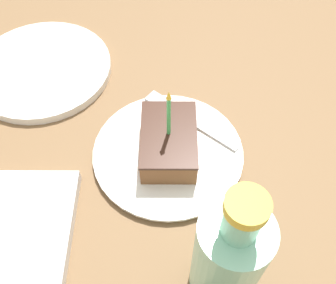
{
  "coord_description": "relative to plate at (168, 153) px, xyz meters",
  "views": [
    {
      "loc": [
        0.02,
        0.36,
        0.52
      ],
      "look_at": [
        0.02,
        0.01,
        0.04
      ],
      "focal_mm": 42.0,
      "sensor_mm": 36.0,
      "label": 1
    }
  ],
  "objects": [
    {
      "name": "ground_plane",
      "position": [
        -0.02,
        -0.01,
        -0.03
      ],
      "size": [
        2.4,
        2.4,
        0.04
      ],
      "color": "brown",
      "rests_on": "ground"
    },
    {
      "name": "bottle",
      "position": [
        -0.07,
        0.19,
        0.08
      ],
      "size": [
        0.08,
        0.08,
        0.22
      ],
      "color": "#8CD1B2",
      "rests_on": "ground_plane"
    },
    {
      "name": "side_plate",
      "position": [
        0.23,
        -0.18,
        0.0
      ],
      "size": [
        0.25,
        0.25,
        0.02
      ],
      "color": "white",
      "rests_on": "ground_plane"
    },
    {
      "name": "cake_slice",
      "position": [
        -0.0,
        0.0,
        0.03
      ],
      "size": [
        0.08,
        0.12,
        0.13
      ],
      "color": "brown",
      "rests_on": "plate"
    },
    {
      "name": "plate",
      "position": [
        0.0,
        0.0,
        0.0
      ],
      "size": [
        0.23,
        0.23,
        0.01
      ],
      "color": "white",
      "rests_on": "ground_plane"
    },
    {
      "name": "fork",
      "position": [
        -0.03,
        -0.07,
        0.01
      ],
      "size": [
        0.15,
        0.13,
        0.01
      ],
      "color": "#B2B2B7",
      "rests_on": "plate"
    }
  ]
}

